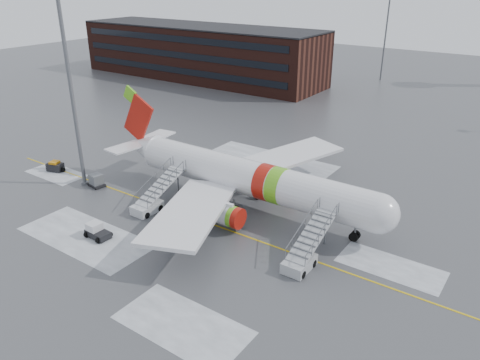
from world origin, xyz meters
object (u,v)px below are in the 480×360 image
Objects in this scene: pushback_tug at (97,231)px; airliner at (243,177)px; airstair_fwd at (304,255)px; airstair_aft at (152,201)px; uld_container at (96,181)px; light_mast_near at (68,68)px; baggage_tractor at (55,167)px.

airliner is at bearing 60.57° from pushback_tug.
airliner reaches higher than airstair_fwd.
airstair_fwd is 1.00× the size of airstair_aft.
airstair_aft is 9.79m from uld_container.
airliner is 12.91m from airstair_fwd.
airstair_fwd is 28.12m from uld_container.
airstair_fwd is 0.28× the size of light_mast_near.
light_mast_near reaches higher than uld_container.
airliner is 4.55× the size of airstair_aft.
light_mast_near is (-11.24, 7.36, 13.32)m from pushback_tug.
airstair_aft is 18.03m from baggage_tractor.
pushback_tug is 12.23m from uld_container.
airstair_fwd is at bearing -0.98° from baggage_tractor.
light_mast_near reaches higher than baggage_tractor.
airliner is at bearing 13.08° from baggage_tractor.
airliner is at bearing 18.61° from light_mast_near.
pushback_tug is at bearing -33.20° from light_mast_near.
airliner is 10.19m from airstair_aft.
airstair_aft is 0.28× the size of light_mast_near.
baggage_tractor is (-8.24, 0.10, -0.15)m from uld_container.
pushback_tug is at bearing -92.39° from airstair_aft.
pushback_tug is at bearing -158.83° from airstair_fwd.
airstair_fwd is at bearing -1.06° from uld_container.
airstair_aft is (-18.33, 0.00, 0.00)m from airstair_fwd.
uld_container is at bearing 178.94° from airstair_fwd.
airstair_aft is 3.65× the size of uld_container.
light_mast_near is (-1.77, -0.38, 13.23)m from uld_container.
airstair_aft is at bearing -1.97° from baggage_tractor.
light_mast_near is at bearing 179.31° from airstair_aft.
light_mast_near is at bearing -167.83° from uld_container.
airstair_aft is 17.30m from light_mast_near.
airstair_fwd is at bearing 0.00° from airstair_aft.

